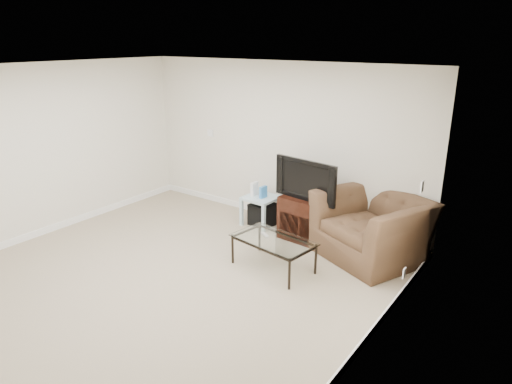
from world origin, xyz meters
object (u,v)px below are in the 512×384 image
Objects in this scene: recliner at (373,217)px; coffee_table at (273,254)px; television at (310,179)px; side_table at (261,211)px; subwoofer at (263,215)px; tv_stand at (309,219)px.

coffee_table is at bearing -106.44° from recliner.
television reaches higher than coffee_table.
side_table is 0.37× the size of recliner.
side_table is 1.36× the size of subwoofer.
television is 0.91× the size of coffee_table.
subwoofer is (0.03, 0.02, -0.07)m from side_table.
television reaches higher than side_table.
recliner is 1.28× the size of coffee_table.
subwoofer is (-0.86, 0.10, -0.77)m from television.
subwoofer is at bearing 179.49° from tv_stand.
tv_stand is at bearing -4.61° from subwoofer.
tv_stand is 0.75× the size of coffee_table.
recliner is 1.42m from coffee_table.
tv_stand is at bearing -156.58° from recliner.
television is at bearing -5.37° from side_table.
side_table reaches higher than subwoofer.
coffee_table is (0.96, -1.10, -0.03)m from side_table.
recliner is (1.84, -0.05, 0.34)m from side_table.
recliner is (0.95, 0.00, 0.25)m from tv_stand.
side_table is at bearing -177.81° from television.
side_table is at bearing -158.18° from recliner.
subwoofer is at bearing -179.19° from television.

